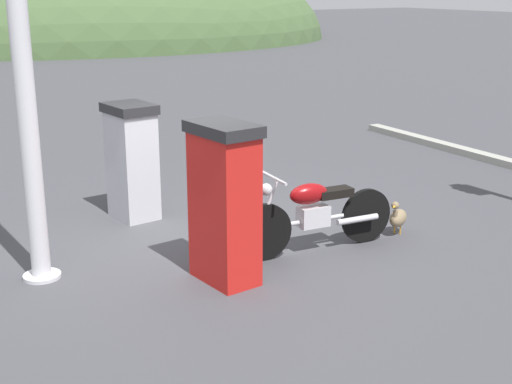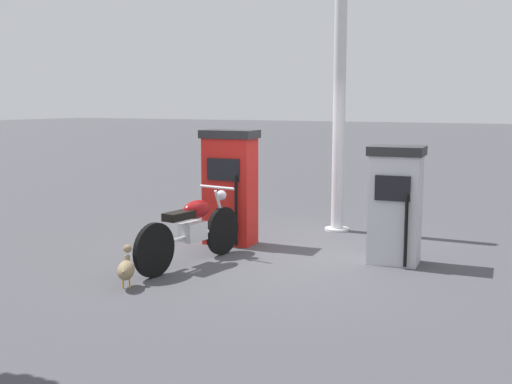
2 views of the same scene
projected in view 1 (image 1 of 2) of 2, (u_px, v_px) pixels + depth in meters
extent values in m
plane|color=#424247|center=(198.00, 240.00, 8.71)|extent=(120.00, 120.00, 0.00)
cube|color=red|center=(224.00, 209.00, 7.32)|extent=(0.51, 0.76, 1.57)
cube|color=black|center=(243.00, 173.00, 7.35)|extent=(0.08, 0.51, 0.32)
cube|color=#262628|center=(223.00, 129.00, 7.08)|extent=(0.56, 0.84, 0.12)
cylinder|color=black|center=(234.00, 220.00, 7.71)|extent=(0.05, 0.05, 1.02)
cube|color=silver|center=(132.00, 166.00, 9.35)|extent=(0.53, 0.67, 1.42)
cube|color=black|center=(148.00, 140.00, 9.41)|extent=(0.07, 0.44, 0.32)
cube|color=#262628|center=(129.00, 108.00, 9.14)|extent=(0.58, 0.74, 0.12)
cylinder|color=black|center=(145.00, 175.00, 9.73)|extent=(0.05, 0.05, 0.92)
cylinder|color=black|center=(264.00, 232.00, 7.98)|extent=(0.67, 0.13, 0.67)
cylinder|color=black|center=(366.00, 216.00, 8.55)|extent=(0.67, 0.13, 0.67)
cube|color=silver|center=(313.00, 216.00, 8.22)|extent=(0.38, 0.24, 0.24)
cylinder|color=silver|center=(317.00, 220.00, 8.25)|extent=(1.02, 0.16, 0.05)
ellipsoid|color=maroon|center=(309.00, 194.00, 8.11)|extent=(0.50, 0.27, 0.24)
cube|color=black|center=(334.00, 193.00, 8.26)|extent=(0.46, 0.25, 0.10)
cylinder|color=silver|center=(268.00, 207.00, 7.91)|extent=(0.26, 0.07, 0.57)
cylinder|color=silver|center=(274.00, 178.00, 7.85)|extent=(0.10, 0.56, 0.04)
sphere|color=silver|center=(266.00, 190.00, 7.85)|extent=(0.15, 0.15, 0.14)
cylinder|color=silver|center=(357.00, 219.00, 8.36)|extent=(0.55, 0.13, 0.07)
ellipsoid|color=#847051|center=(398.00, 218.00, 8.85)|extent=(0.42, 0.36, 0.21)
cylinder|color=#847051|center=(395.00, 216.00, 8.71)|extent=(0.08, 0.08, 0.15)
sphere|color=#847051|center=(395.00, 205.00, 8.65)|extent=(0.13, 0.13, 0.10)
cone|color=orange|center=(394.00, 207.00, 8.60)|extent=(0.08, 0.07, 0.04)
cone|color=#847051|center=(402.00, 212.00, 8.98)|extent=(0.10, 0.10, 0.07)
cylinder|color=orange|center=(400.00, 230.00, 8.88)|extent=(0.02, 0.02, 0.11)
cylinder|color=orange|center=(394.00, 229.00, 8.91)|extent=(0.02, 0.02, 0.11)
cylinder|color=silver|center=(24.00, 84.00, 7.00)|extent=(0.20, 0.20, 4.14)
cylinder|color=silver|center=(42.00, 276.00, 7.58)|extent=(0.40, 0.40, 0.04)
ellipsoid|color=#476038|center=(114.00, 42.00, 37.23)|extent=(24.48, 16.14, 10.12)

